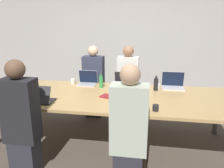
# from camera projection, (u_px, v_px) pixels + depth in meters

# --- Properties ---
(ground_plane) EXTENTS (24.00, 24.00, 0.00)m
(ground_plane) POSITION_uv_depth(u_px,v_px,m) (109.00, 140.00, 3.53)
(ground_plane) COLOR brown
(curtain_wall) EXTENTS (12.00, 0.06, 2.80)m
(curtain_wall) POSITION_uv_depth(u_px,v_px,m) (125.00, 41.00, 5.38)
(curtain_wall) COLOR #BCB7B2
(curtain_wall) RESTS_ON ground_plane
(conference_table) EXTENTS (3.85, 1.39, 0.77)m
(conference_table) POSITION_uv_depth(u_px,v_px,m) (109.00, 98.00, 3.34)
(conference_table) COLOR tan
(conference_table) RESTS_ON ground_plane
(laptop_far_center) EXTENTS (0.33, 0.24, 0.25)m
(laptop_far_center) POSITION_uv_depth(u_px,v_px,m) (124.00, 82.00, 3.79)
(laptop_far_center) COLOR #333338
(laptop_far_center) RESTS_ON conference_table
(person_far_center) EXTENTS (0.40, 0.24, 1.43)m
(person_far_center) POSITION_uv_depth(u_px,v_px,m) (128.00, 84.00, 4.25)
(person_far_center) COLOR #2D2D38
(person_far_center) RESTS_ON ground_plane
(laptop_far_midleft) EXTENTS (0.33, 0.25, 0.25)m
(laptop_far_midleft) POSITION_uv_depth(u_px,v_px,m) (88.00, 80.00, 3.90)
(laptop_far_midleft) COLOR #B7B7BC
(laptop_far_midleft) RESTS_ON conference_table
(person_far_midleft) EXTENTS (0.40, 0.24, 1.42)m
(person_far_midleft) POSITION_uv_depth(u_px,v_px,m) (94.00, 83.00, 4.31)
(person_far_midleft) COLOR #2D2D38
(person_far_midleft) RESTS_ON ground_plane
(cup_far_midleft) EXTENTS (0.08, 0.08, 0.09)m
(cup_far_midleft) POSITION_uv_depth(u_px,v_px,m) (73.00, 81.00, 3.93)
(cup_far_midleft) COLOR white
(cup_far_midleft) RESTS_ON conference_table
(bottle_far_midleft) EXTENTS (0.06, 0.06, 0.23)m
(bottle_far_midleft) POSITION_uv_depth(u_px,v_px,m) (101.00, 82.00, 3.70)
(bottle_far_midleft) COLOR green
(bottle_far_midleft) RESTS_ON conference_table
(laptop_far_right) EXTENTS (0.36, 0.26, 0.27)m
(laptop_far_right) POSITION_uv_depth(u_px,v_px,m) (173.00, 83.00, 3.69)
(laptop_far_right) COLOR silver
(laptop_far_right) RESTS_ON conference_table
(cup_far_right) EXTENTS (0.09, 0.09, 0.08)m
(cup_far_right) POSITION_uv_depth(u_px,v_px,m) (158.00, 86.00, 3.65)
(cup_far_right) COLOR white
(cup_far_right) RESTS_ON conference_table
(bottle_far_right) EXTENTS (0.07, 0.07, 0.24)m
(bottle_far_right) POSITION_uv_depth(u_px,v_px,m) (156.00, 84.00, 3.54)
(bottle_far_right) COLOR black
(bottle_far_right) RESTS_ON conference_table
(laptop_near_midright) EXTENTS (0.36, 0.27, 0.27)m
(laptop_near_midright) POSITION_uv_depth(u_px,v_px,m) (133.00, 105.00, 2.72)
(laptop_near_midright) COLOR gray
(laptop_near_midright) RESTS_ON conference_table
(person_near_midright) EXTENTS (0.40, 0.24, 1.43)m
(person_near_midright) POSITION_uv_depth(u_px,v_px,m) (129.00, 131.00, 2.37)
(person_near_midright) COLOR #2D2D38
(person_near_midright) RESTS_ON ground_plane
(cup_near_midright) EXTENTS (0.08, 0.08, 0.08)m
(cup_near_midright) POSITION_uv_depth(u_px,v_px,m) (156.00, 108.00, 2.72)
(cup_near_midright) COLOR #232328
(cup_near_midright) RESTS_ON conference_table
(laptop_near_left) EXTENTS (0.36, 0.25, 0.24)m
(laptop_near_left) POSITION_uv_depth(u_px,v_px,m) (39.00, 98.00, 2.99)
(laptop_near_left) COLOR #333338
(laptop_near_left) RESTS_ON conference_table
(person_near_left) EXTENTS (0.40, 0.24, 1.44)m
(person_near_left) POSITION_uv_depth(u_px,v_px,m) (21.00, 121.00, 2.59)
(person_near_left) COLOR #2D2D38
(person_near_left) RESTS_ON ground_plane
(cup_near_left) EXTENTS (0.07, 0.07, 0.10)m
(cup_near_left) POSITION_uv_depth(u_px,v_px,m) (24.00, 98.00, 3.05)
(cup_near_left) COLOR red
(cup_near_left) RESTS_ON conference_table
(stapler) EXTENTS (0.11, 0.15, 0.05)m
(stapler) POSITION_uv_depth(u_px,v_px,m) (136.00, 98.00, 3.14)
(stapler) COLOR black
(stapler) RESTS_ON conference_table
(notebook) EXTENTS (0.25, 0.23, 0.02)m
(notebook) POSITION_uv_depth(u_px,v_px,m) (108.00, 96.00, 3.24)
(notebook) COLOR maroon
(notebook) RESTS_ON conference_table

